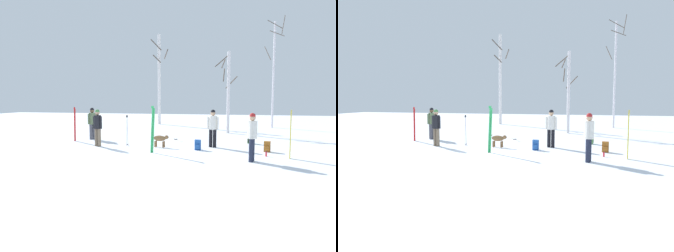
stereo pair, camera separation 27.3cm
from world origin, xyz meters
The scene contains 18 objects.
ground_plane centered at (0.00, 0.00, 0.00)m, with size 60.00×60.00×0.00m, color white.
person_0 centered at (-4.35, 3.86, 0.98)m, with size 0.34×0.44×1.72m.
person_1 centered at (3.80, -0.22, 0.98)m, with size 0.34×0.51×1.72m.
person_2 centered at (2.22, 2.62, 0.98)m, with size 0.52×0.34×1.72m.
person_3 centered at (-3.00, 1.73, 0.98)m, with size 0.50×0.34×1.72m.
dog centered at (-0.09, 2.08, 0.39)m, with size 0.89×0.30×0.57m.
ski_pair_planted_0 centered at (-0.08, 0.71, 0.95)m, with size 0.17×0.17×1.92m.
ski_pair_planted_1 centered at (-4.92, 3.05, 0.88)m, with size 0.02×0.18×1.76m.
ski_pair_planted_2 centered at (5.20, 0.62, 0.90)m, with size 0.07×0.17×1.80m.
ski_pair_lying_0 centered at (0.12, 4.60, 0.01)m, with size 0.99×1.55×0.05m.
ski_poles_0 centered at (-1.71, 2.13, 0.77)m, with size 0.07×0.20×1.44m.
backpack_0 centered at (4.53, 1.92, 0.21)m, with size 0.29×0.31×0.44m.
backpack_1 centered at (1.65, 1.75, 0.21)m, with size 0.27×0.29×0.44m.
backpack_2 centered at (3.98, 4.12, 0.21)m, with size 0.35×0.34×0.44m.
water_bottle_0 centered at (4.39, 0.87, 0.10)m, with size 0.07×0.07×0.21m.
birch_tree_0 centered at (-3.17, 13.89, 3.91)m, with size 1.52×1.51×7.55m.
birch_tree_1 centered at (2.72, 8.48, 2.72)m, with size 1.45×1.19×5.15m.
birch_tree_2 centered at (5.92, 12.79, 4.15)m, with size 1.33×1.30×8.12m.
Camera 1 is at (3.22, -11.05, 2.23)m, focal length 32.16 mm.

